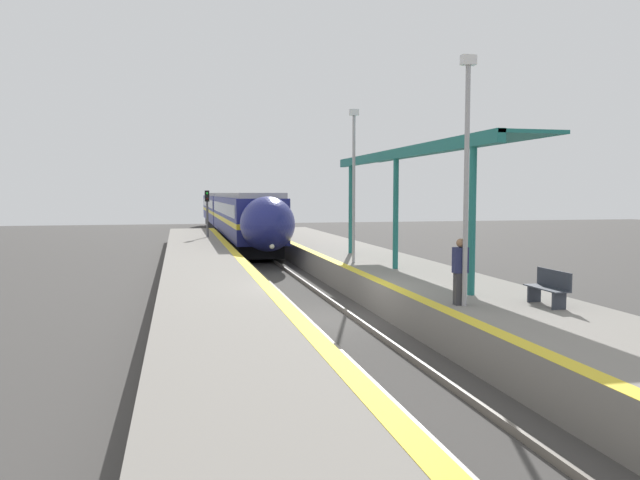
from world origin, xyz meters
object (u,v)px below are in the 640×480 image
Objects in this scene: platform_bench at (549,287)px; person_waiting at (460,271)px; lamppost_near at (467,166)px; train at (232,212)px; lamppost_mid at (354,176)px; railway_signal at (207,214)px.

person_waiting reaches higher than platform_bench.
lamppost_near is at bearing -70.54° from person_waiting.
train reaches higher than platform_bench.
train is 7.55× the size of lamppost_mid.
train is 27.69× the size of person_waiting.
train reaches higher than person_waiting.
person_waiting is at bearing -79.00° from railway_signal.
railway_signal reaches higher than person_waiting.
lamppost_mid is at bearing 90.00° from lamppost_near.
person_waiting is 10.19m from lamppost_mid.
lamppost_mid reaches higher than railway_signal.
train is 38.08m from person_waiting.
lamppost_near is at bearing -78.95° from railway_signal.
lamppost_mid is at bearing -84.92° from train.
lamppost_near reaches higher than train.
lamppost_mid reaches higher than train.
railway_signal is at bearing -101.98° from train.
platform_bench is 27.39m from railway_signal.
platform_bench is 0.23× the size of lamppost_mid.
lamppost_mid reaches higher than platform_bench.
train is 32.23× the size of platform_bench.
person_waiting is (-2.12, 0.58, 0.40)m from platform_bench.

